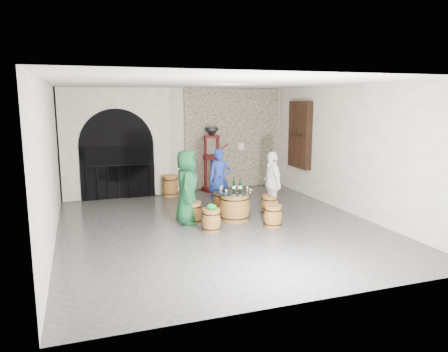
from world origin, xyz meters
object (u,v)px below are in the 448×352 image
object	(u,v)px
barrel_table	(235,206)
barrel_stool_right	(270,205)
person_green	(187,187)
wine_bottle_left	(234,186)
barrel_stool_near_left	(211,220)
person_blue	(220,179)
barrel_stool_near_right	(273,216)
wine_bottle_center	(240,186)
person_white	(272,183)
side_barrel	(170,186)
barrel_stool_left	(193,213)
corking_press	(212,154)
barrel_stool_far	(221,200)
wine_bottle_right	(234,185)

from	to	relation	value
barrel_table	barrel_stool_right	bearing A→B (deg)	9.21
person_green	wine_bottle_left	distance (m)	1.13
barrel_stool_near_left	person_blue	size ratio (longest dim) A/B	0.31
barrel_stool_right	barrel_stool_near_right	bearing A→B (deg)	-110.88
person_blue	wine_bottle_center	size ratio (longest dim) A/B	4.90
barrel_stool_near_right	person_green	xyz separation A→B (m)	(-1.77, 0.89, 0.62)
person_white	side_barrel	xyz separation A→B (m)	(-1.98, 2.82, -0.47)
barrel_stool_right	barrel_stool_near_left	xyz separation A→B (m)	(-1.78, -0.80, 0.00)
barrel_table	barrel_stool_left	size ratio (longest dim) A/B	1.78
wine_bottle_center	corking_press	size ratio (longest dim) A/B	0.16
barrel_stool_far	barrel_stool_near_left	xyz separation A→B (m)	(-0.77, -1.65, 0.00)
barrel_table	barrel_stool_far	distance (m)	1.02
barrel_stool_right	barrel_stool_near_left	bearing A→B (deg)	-155.67
barrel_stool_far	person_white	distance (m)	1.46
side_barrel	wine_bottle_left	bearing A→B (deg)	-72.57
barrel_stool_far	barrel_stool_right	distance (m)	1.32
barrel_table	wine_bottle_center	size ratio (longest dim) A/B	2.75
barrel_stool_near_left	person_green	distance (m)	1.03
person_blue	corking_press	xyz separation A→B (m)	(0.49, 2.21, 0.37)
barrel_stool_left	barrel_stool_near_left	distance (m)	0.77
barrel_table	wine_bottle_left	world-z (taller)	wine_bottle_left
barrel_stool_right	barrel_stool_near_right	xyz separation A→B (m)	(-0.36, -0.95, 0.00)
person_green	person_white	xyz separation A→B (m)	(2.18, 0.07, -0.07)
barrel_stool_far	person_green	bearing A→B (deg)	-140.98
person_white	wine_bottle_right	bearing A→B (deg)	-85.71
barrel_stool_far	wine_bottle_center	xyz separation A→B (m)	(0.15, -1.02, 0.58)
barrel_stool_right	person_green	world-z (taller)	person_green
barrel_stool_far	wine_bottle_center	bearing A→B (deg)	-81.75
barrel_stool_left	wine_bottle_left	world-z (taller)	wine_bottle_left
barrel_stool_near_left	corking_press	xyz separation A→B (m)	(1.26, 3.95, 0.92)
barrel_stool_far	person_white	bearing A→B (deg)	-38.33
barrel_stool_far	corking_press	xyz separation A→B (m)	(0.49, 2.30, 0.92)
barrel_stool_far	wine_bottle_right	distance (m)	1.03
barrel_stool_far	person_blue	size ratio (longest dim) A/B	0.31
barrel_stool_near_left	corking_press	world-z (taller)	corking_press
barrel_stool_near_right	person_blue	size ratio (longest dim) A/B	0.31
wine_bottle_center	wine_bottle_right	size ratio (longest dim) A/B	1.00
barrel_stool_left	side_barrel	distance (m)	2.90
person_green	person_white	distance (m)	2.19
barrel_stool_right	wine_bottle_center	bearing A→B (deg)	-168.80
wine_bottle_right	barrel_stool_right	bearing A→B (deg)	0.39
barrel_stool_near_left	wine_bottle_center	world-z (taller)	wine_bottle_center
barrel_stool_right	wine_bottle_left	xyz separation A→B (m)	(-1.00, -0.12, 0.58)
barrel_stool_far	person_blue	bearing A→B (deg)	90.53
barrel_stool_near_right	person_white	bearing A→B (deg)	66.45
barrel_stool_right	corking_press	size ratio (longest dim) A/B	0.25
barrel_table	person_white	distance (m)	1.16
person_white	barrel_table	bearing A→B (deg)	-77.37
side_barrel	wine_bottle_center	bearing A→B (deg)	-70.39
barrel_table	barrel_stool_far	bearing A→B (deg)	90.53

